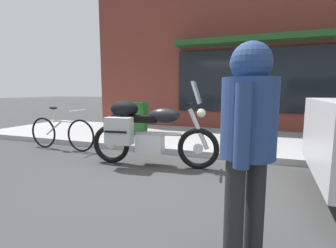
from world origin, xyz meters
TOP-DOWN VIEW (x-y plane):
  - ground_plane at (0.00, 0.00)m, footprint 80.00×80.00m
  - touring_motorcycle at (-0.47, 0.53)m, footprint 2.20×0.82m
  - parked_bicycle at (-2.66, 0.97)m, footprint 1.71×0.48m
  - pedestrian_walking at (1.23, -1.37)m, footprint 0.42×0.56m
  - sandwich_board_sign at (-1.64, 2.51)m, footprint 0.55×0.40m

SIDE VIEW (x-z plane):
  - ground_plane at x=0.00m, z-range 0.00..0.00m
  - parked_bicycle at x=-2.66m, z-range -0.09..0.84m
  - sandwich_board_sign at x=-1.64m, z-range 0.12..0.98m
  - touring_motorcycle at x=-0.47m, z-range -0.09..1.32m
  - pedestrian_walking at x=1.23m, z-range 0.20..1.80m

